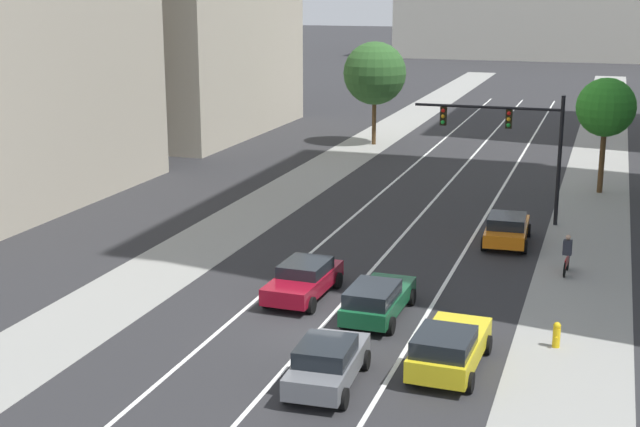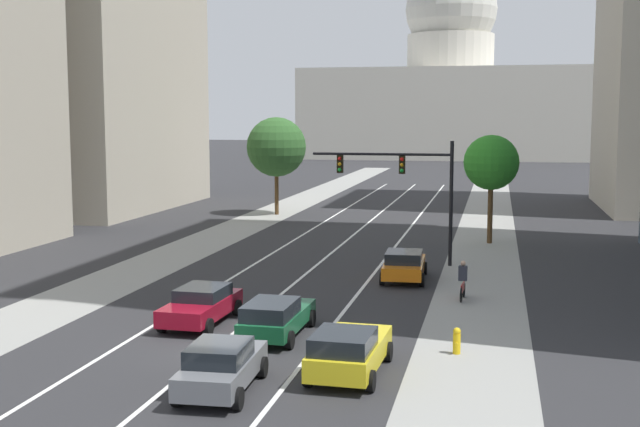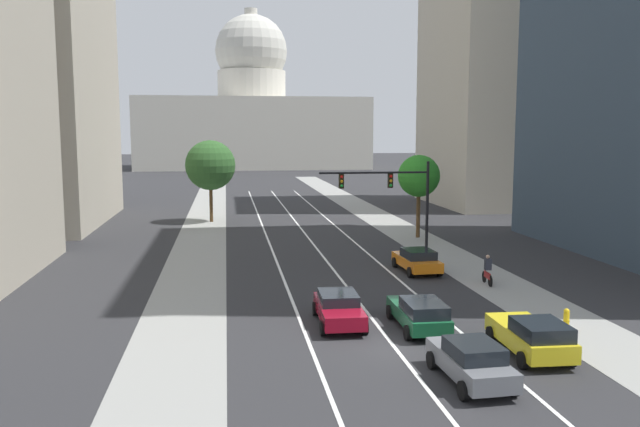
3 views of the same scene
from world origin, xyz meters
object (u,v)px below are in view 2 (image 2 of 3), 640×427
Objects in this scene: capitol_building at (450,94)px; traffic_signal_mast at (407,179)px; street_tree_mid_left at (276,147)px; car_crimson at (201,304)px; car_gray at (221,366)px; cyclist at (463,281)px; car_green at (276,317)px; street_tree_far_right at (491,163)px; car_yellow at (349,350)px; car_orange at (404,265)px; fire_hydrant at (457,341)px.

traffic_signal_mast is at bearing -87.77° from capitol_building.
capitol_building reaches higher than street_tree_mid_left.
car_gray is (3.33, -7.40, 0.02)m from car_crimson.
traffic_signal_mast is at bearing 26.47° from cyclist.
capitol_building reaches higher than cyclist.
car_gray is at bearing -97.70° from traffic_signal_mast.
capitol_building is at bearing 0.91° from car_crimson.
car_green is at bearing -74.94° from street_tree_mid_left.
car_gray is (0.01, -6.01, 0.01)m from car_green.
car_green is at bearing -2.49° from car_gray.
car_crimson is 25.55m from street_tree_far_right.
car_yellow is 5.03m from car_green.
street_tree_mid_left is at bearing 33.42° from cyclist.
car_crimson is 0.59× the size of street_tree_mid_left.
street_tree_far_right is at bearing -85.35° from capitol_building.
street_tree_mid_left is 1.16× the size of street_tree_far_right.
street_tree_far_right is at bearing 0.75° from cyclist.
capitol_building is 11.62× the size of car_green.
capitol_building is 138.50m from car_yellow.
car_orange is at bearing -13.37° from car_gray.
car_yellow is at bearing -71.89° from street_tree_mid_left.
traffic_signal_mast reaches higher than fire_hydrant.
car_gray is at bearing -179.06° from car_green.
car_orange reaches higher than fire_hydrant.
car_yellow reaches higher than car_crimson.
car_orange is 0.60× the size of traffic_signal_mast.
car_orange is 0.98× the size of car_crimson.
car_green is (-3.34, -11.45, 0.01)m from car_orange.
car_gray is at bearing -154.10° from car_crimson.
capitol_building is 59.46× the size of fire_hydrant.
car_crimson is 1.08× the size of car_gray.
car_orange is 5.79m from traffic_signal_mast.
car_orange is at bearing 41.71° from cyclist.
car_yellow reaches higher than fire_hydrant.
car_orange is 2.63× the size of cyclist.
street_tree_far_right is at bearing -6.04° from car_yellow.
car_green is at bearing -89.29° from capitol_building.
street_tree_mid_left reaches higher than street_tree_far_right.
car_gray is 31.40m from street_tree_far_right.
car_gray is 8.34m from fire_hydrant.
car_gray reaches higher than car_orange.
capitol_building is 133.29m from car_crimson.
street_tree_far_right is (0.82, 24.97, 4.57)m from fire_hydrant.
street_tree_mid_left is (-13.04, 39.87, 4.65)m from car_yellow.
street_tree_far_right is (3.93, 12.79, 4.28)m from car_orange.
car_yellow is 0.59× the size of street_tree_mid_left.
capitol_building reaches higher than fire_hydrant.
car_yellow is 4.00m from car_gray.
car_crimson is at bearing 21.71° from car_gray.
street_tree_far_right is at bearing 88.12° from fire_hydrant.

